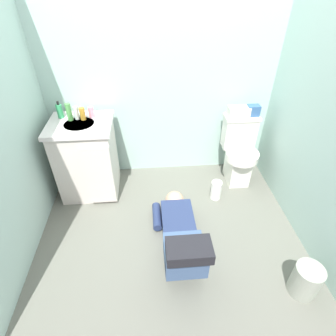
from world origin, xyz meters
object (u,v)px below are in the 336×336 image
at_px(toilet, 239,151).
at_px(tissue_box, 239,111).
at_px(soap_dispenser, 60,111).
at_px(vanity_cabinet, 87,158).
at_px(person_plumber, 180,236).
at_px(bottle_white, 76,113).
at_px(bottle_pink, 91,112).
at_px(faucet, 81,111).
at_px(toiletry_bag, 253,110).
at_px(bottle_green, 69,112).
at_px(trash_can, 306,280).
at_px(bottle_amber, 82,114).
at_px(paper_towel_roll, 216,190).

xyz_separation_m(toilet, tissue_box, (-0.04, 0.09, 0.43)).
relative_size(toilet, soap_dispenser, 4.52).
bearing_deg(vanity_cabinet, person_plumber, -45.15).
distance_m(bottle_white, bottle_pink, 0.14).
bearing_deg(toilet, faucet, 177.27).
height_order(vanity_cabinet, toiletry_bag, toiletry_bag).
relative_size(vanity_cabinet, bottle_white, 6.59).
bearing_deg(soap_dispenser, bottle_green, -31.27).
bearing_deg(trash_can, bottle_pink, 138.98).
xyz_separation_m(toilet, trash_can, (0.12, -1.39, -0.23)).
bearing_deg(tissue_box, bottle_green, -176.72).
bearing_deg(bottle_white, bottle_green, -161.75).
bearing_deg(toiletry_bag, bottle_pink, -178.20).
relative_size(faucet, toiletry_bag, 0.81).
bearing_deg(bottle_amber, bottle_white, 165.96).
bearing_deg(vanity_cabinet, bottle_green, 144.95).
bearing_deg(bottle_white, bottle_pink, 10.76).
bearing_deg(tissue_box, bottle_white, -177.28).
xyz_separation_m(tissue_box, bottle_pink, (-1.47, -0.05, 0.07)).
bearing_deg(bottle_pink, person_plumber, -52.01).
bearing_deg(soap_dispenser, bottle_white, -14.91).
relative_size(person_plumber, bottle_green, 6.44).
relative_size(soap_dispenser, bottle_amber, 1.43).
distance_m(bottle_pink, paper_towel_roll, 1.48).
bearing_deg(trash_can, vanity_cabinet, 142.87).
distance_m(tissue_box, paper_towel_roll, 0.84).
distance_m(toilet, person_plumber, 1.22).
distance_m(person_plumber, bottle_green, 1.52).
bearing_deg(bottle_amber, toilet, 0.01).
relative_size(person_plumber, soap_dispenser, 6.42).
distance_m(toilet, tissue_box, 0.44).
xyz_separation_m(bottle_white, bottle_pink, (0.13, 0.03, -0.01)).
bearing_deg(bottle_white, soap_dispenser, 165.09).
bearing_deg(bottle_green, soap_dispenser, 148.73).
relative_size(vanity_cabinet, soap_dispenser, 4.94).
height_order(trash_can, paper_towel_roll, trash_can).
xyz_separation_m(tissue_box, bottle_white, (-1.60, -0.08, 0.08)).
bearing_deg(trash_can, soap_dispenser, 143.26).
distance_m(toilet, bottle_amber, 1.67).
height_order(person_plumber, paper_towel_roll, person_plumber).
xyz_separation_m(person_plumber, paper_towel_roll, (0.45, 0.62, -0.07)).
distance_m(soap_dispenser, bottle_amber, 0.23).
relative_size(bottle_green, trash_can, 0.61).
relative_size(tissue_box, bottle_green, 1.33).
relative_size(soap_dispenser, bottle_pink, 1.56).
distance_m(faucet, bottle_green, 0.12).
bearing_deg(person_plumber, faucet, 130.52).
distance_m(tissue_box, toiletry_bag, 0.15).
bearing_deg(soap_dispenser, paper_towel_roll, -14.01).
xyz_separation_m(toiletry_bag, bottle_green, (-1.81, -0.10, 0.10)).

